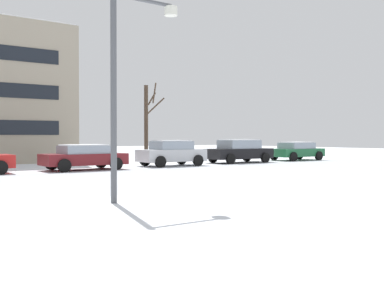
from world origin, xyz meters
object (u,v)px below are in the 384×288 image
parked_car_maroon (84,157)px  parked_car_green (296,151)px  parked_car_silver (171,153)px  parked_car_black (239,151)px  street_lamp (127,72)px

parked_car_maroon → parked_car_green: bearing=0.7°
parked_car_silver → parked_car_maroon: bearing=-179.0°
parked_car_maroon → parked_car_green: size_ratio=1.03×
parked_car_black → parked_car_maroon: bearing=-178.5°
parked_car_black → parked_car_green: size_ratio=1.11×
parked_car_maroon → parked_car_green: 16.36m
parked_car_maroon → parked_car_black: bearing=1.5°
street_lamp → parked_car_black: bearing=38.9°
street_lamp → parked_car_black: street_lamp is taller
parked_car_maroon → parked_car_silver: size_ratio=1.07×
street_lamp → parked_car_silver: bearing=51.5°
street_lamp → parked_car_silver: (9.33, 11.73, -2.64)m
parked_car_silver → parked_car_green: parked_car_silver is taller
parked_car_maroon → parked_car_silver: 5.45m
parked_car_maroon → parked_car_black: parked_car_black is taller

